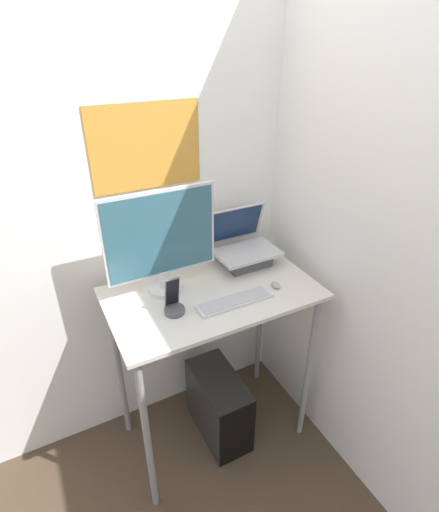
% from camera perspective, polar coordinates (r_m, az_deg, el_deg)
% --- Properties ---
extents(ground_plane, '(12.00, 12.00, 0.00)m').
position_cam_1_polar(ground_plane, '(2.42, 2.62, -28.29)').
color(ground_plane, '#473828').
extents(wall_back, '(6.00, 0.06, 2.60)m').
position_cam_1_polar(wall_back, '(2.01, -5.83, 7.73)').
color(wall_back, white).
rests_on(wall_back, ground_plane).
extents(wall_side_right, '(0.05, 6.00, 2.60)m').
position_cam_1_polar(wall_side_right, '(1.82, 19.50, 3.57)').
color(wall_side_right, white).
rests_on(wall_side_right, ground_plane).
extents(desk, '(0.97, 0.57, 0.99)m').
position_cam_1_polar(desk, '(1.95, -0.99, -8.49)').
color(desk, beige).
rests_on(desk, ground_plane).
extents(laptop, '(0.32, 0.27, 0.28)m').
position_cam_1_polar(laptop, '(2.05, 3.62, 0.81)').
color(laptop, '#4C4C51').
rests_on(laptop, desk).
extents(monitor, '(0.51, 0.16, 0.49)m').
position_cam_1_polar(monitor, '(1.77, -8.30, 1.97)').
color(monitor, silver).
rests_on(monitor, desk).
extents(keyboard, '(0.36, 0.09, 0.02)m').
position_cam_1_polar(keyboard, '(1.79, 2.21, -6.44)').
color(keyboard, silver).
rests_on(keyboard, desk).
extents(mouse, '(0.03, 0.06, 0.02)m').
position_cam_1_polar(mouse, '(1.90, 8.04, -4.12)').
color(mouse, '#99999E').
rests_on(mouse, desk).
extents(cell_phone, '(0.09, 0.09, 0.17)m').
position_cam_1_polar(cell_phone, '(1.72, -6.55, -6.90)').
color(cell_phone, '#4C4C51').
rests_on(cell_phone, desk).
extents(computer_tower, '(0.22, 0.44, 0.41)m').
position_cam_1_polar(computer_tower, '(2.40, -0.08, -20.52)').
color(computer_tower, black).
rests_on(computer_tower, ground_plane).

